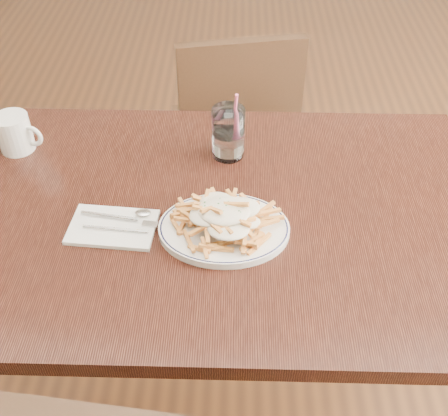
{
  "coord_description": "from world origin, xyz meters",
  "views": [
    {
      "loc": [
        0.02,
        -0.92,
        1.6
      ],
      "look_at": [
        0.0,
        -0.07,
        0.82
      ],
      "focal_mm": 45.0,
      "sensor_mm": 36.0,
      "label": 1
    }
  ],
  "objects_px": {
    "chair_far": "(235,127)",
    "water_glass": "(228,136)",
    "coffee_mug": "(15,133)",
    "fries_plate": "(224,229)",
    "table": "(224,234)",
    "loaded_fries": "(224,214)"
  },
  "relations": [
    {
      "from": "loaded_fries",
      "to": "coffee_mug",
      "type": "height_order",
      "value": "coffee_mug"
    },
    {
      "from": "fries_plate",
      "to": "table",
      "type": "bearing_deg",
      "value": 90.77
    },
    {
      "from": "water_glass",
      "to": "chair_far",
      "type": "bearing_deg",
      "value": 88.51
    },
    {
      "from": "chair_far",
      "to": "loaded_fries",
      "type": "height_order",
      "value": "chair_far"
    },
    {
      "from": "chair_far",
      "to": "coffee_mug",
      "type": "relative_size",
      "value": 7.13
    },
    {
      "from": "loaded_fries",
      "to": "water_glass",
      "type": "distance_m",
      "value": 0.28
    },
    {
      "from": "fries_plate",
      "to": "loaded_fries",
      "type": "xyz_separation_m",
      "value": [
        -0.0,
        0.0,
        0.04
      ]
    },
    {
      "from": "coffee_mug",
      "to": "table",
      "type": "bearing_deg",
      "value": -22.19
    },
    {
      "from": "table",
      "to": "water_glass",
      "type": "xyz_separation_m",
      "value": [
        0.0,
        0.2,
        0.14
      ]
    },
    {
      "from": "chair_far",
      "to": "fries_plate",
      "type": "height_order",
      "value": "chair_far"
    },
    {
      "from": "loaded_fries",
      "to": "water_glass",
      "type": "relative_size",
      "value": 1.43
    },
    {
      "from": "table",
      "to": "fries_plate",
      "type": "xyz_separation_m",
      "value": [
        0.0,
        -0.07,
        0.09
      ]
    },
    {
      "from": "chair_far",
      "to": "fries_plate",
      "type": "relative_size",
      "value": 2.73
    },
    {
      "from": "loaded_fries",
      "to": "water_glass",
      "type": "xyz_separation_m",
      "value": [
        0.0,
        0.28,
        0.0
      ]
    },
    {
      "from": "chair_far",
      "to": "fries_plate",
      "type": "distance_m",
      "value": 0.83
    },
    {
      "from": "water_glass",
      "to": "coffee_mug",
      "type": "height_order",
      "value": "water_glass"
    },
    {
      "from": "chair_far",
      "to": "coffee_mug",
      "type": "bearing_deg",
      "value": -137.52
    },
    {
      "from": "table",
      "to": "loaded_fries",
      "type": "relative_size",
      "value": 4.75
    },
    {
      "from": "water_glass",
      "to": "coffee_mug",
      "type": "bearing_deg",
      "value": 178.97
    },
    {
      "from": "water_glass",
      "to": "table",
      "type": "bearing_deg",
      "value": -91.14
    },
    {
      "from": "table",
      "to": "loaded_fries",
      "type": "xyz_separation_m",
      "value": [
        0.0,
        -0.07,
        0.13
      ]
    },
    {
      "from": "chair_far",
      "to": "water_glass",
      "type": "bearing_deg",
      "value": -91.49
    }
  ]
}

